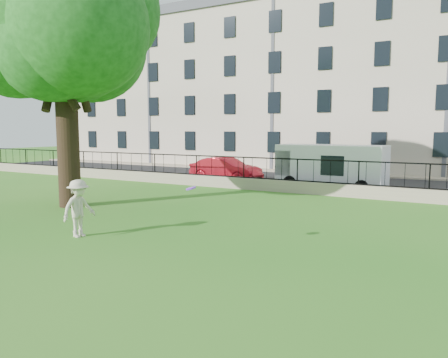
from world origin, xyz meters
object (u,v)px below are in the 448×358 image
Objects in this scene: man at (79,208)px; frisbee at (191,188)px; tree at (62,21)px; white_van at (331,167)px; red_sedan at (226,170)px.

man is 6.35× the size of frisbee.
white_van is at bearing 52.84° from tree.
white_van reaches higher than man.
tree is 8.75m from man.
man is at bearing -102.21° from white_van.
tree is 14.69m from white_van.
red_sedan is at bearing 81.68° from tree.
tree is at bearing -125.37° from white_van.
man is 14.41m from red_sedan.
man is (4.50, -3.53, -6.62)m from tree.
tree is at bearing 158.69° from frisbee.
red_sedan is at bearing 116.05° from frisbee.
red_sedan is (-2.95, 14.11, -0.12)m from man.
tree is at bearing 55.07° from man.
man is 3.90m from frisbee.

